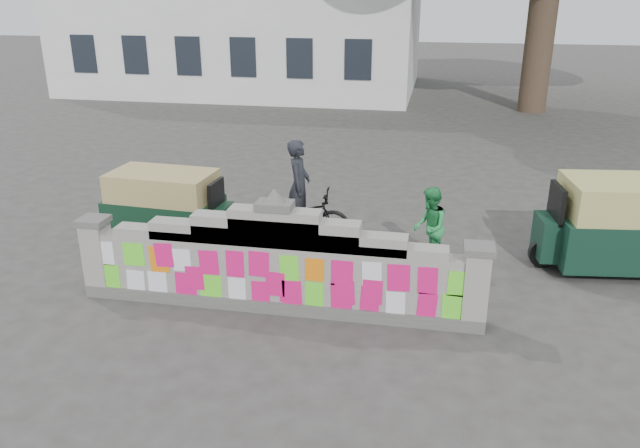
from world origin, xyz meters
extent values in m
plane|color=#383533|center=(0.00, 0.00, 0.00)|extent=(100.00, 100.00, 0.00)
cube|color=#4C4C49|center=(0.00, 0.00, 0.10)|extent=(6.40, 0.42, 0.20)
cube|color=gray|center=(0.00, 0.00, 0.60)|extent=(6.40, 0.32, 1.00)
cube|color=gray|center=(0.00, 0.00, 1.17)|extent=(5.20, 0.32, 0.14)
cube|color=gray|center=(0.00, 0.00, 1.24)|extent=(4.00, 0.32, 0.28)
cube|color=gray|center=(0.00, 0.00, 1.32)|extent=(2.60, 0.32, 0.44)
cube|color=gray|center=(0.00, 0.00, 1.39)|extent=(1.40, 0.32, 0.58)
cube|color=#4C4C49|center=(0.00, 0.00, 1.74)|extent=(0.55, 0.36, 0.12)
cone|color=#4C4C49|center=(0.00, 0.00, 1.90)|extent=(0.36, 0.36, 0.22)
cube|color=gray|center=(-3.02, 0.00, 0.62)|extent=(0.36, 0.40, 1.24)
cube|color=#4C4C49|center=(-3.02, 0.00, 1.28)|extent=(0.44, 0.44, 0.10)
cube|color=gray|center=(3.02, 0.00, 0.62)|extent=(0.36, 0.40, 1.24)
cube|color=#4C4C49|center=(3.02, 0.00, 1.28)|extent=(0.44, 0.44, 0.10)
cube|color=silver|center=(-7.00, 22.00, 4.00)|extent=(16.00, 10.00, 8.00)
cylinder|color=#38281E|center=(6.00, 18.00, 3.00)|extent=(1.10, 1.10, 6.00)
imported|color=black|center=(-0.27, 2.81, 0.54)|extent=(2.07, 0.80, 1.07)
imported|color=black|center=(-0.27, 2.81, 0.91)|extent=(0.46, 0.68, 1.82)
imported|color=green|center=(2.29, 2.11, 0.74)|extent=(0.59, 0.75, 1.48)
cube|color=black|center=(-2.92, 2.39, 0.50)|extent=(2.25, 1.32, 0.73)
cube|color=tan|center=(-2.92, 2.39, 1.13)|extent=(2.07, 1.27, 0.54)
cube|color=black|center=(-1.79, 2.32, 0.50)|extent=(0.50, 0.66, 0.64)
cube|color=black|center=(-1.79, 2.32, 1.04)|extent=(0.11, 0.64, 0.54)
cylinder|color=black|center=(-1.70, 2.31, 0.23)|extent=(0.46, 0.14, 0.45)
cylinder|color=black|center=(-3.77, 1.95, 0.23)|extent=(0.46, 0.14, 0.45)
cylinder|color=black|center=(-3.70, 2.95, 0.23)|extent=(0.46, 0.14, 0.45)
cube|color=black|center=(5.79, 2.62, 0.59)|extent=(2.73, 1.70, 0.86)
cube|color=tan|center=(5.79, 2.62, 1.34)|extent=(2.51, 1.62, 0.64)
cube|color=black|center=(4.46, 2.45, 0.59)|extent=(0.62, 0.81, 0.75)
cube|color=black|center=(4.46, 2.45, 1.23)|extent=(0.18, 0.76, 0.64)
cylinder|color=black|center=(4.35, 2.44, 0.27)|extent=(0.55, 0.19, 0.54)
camera|label=1|loc=(2.31, -8.49, 4.82)|focal=35.00mm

